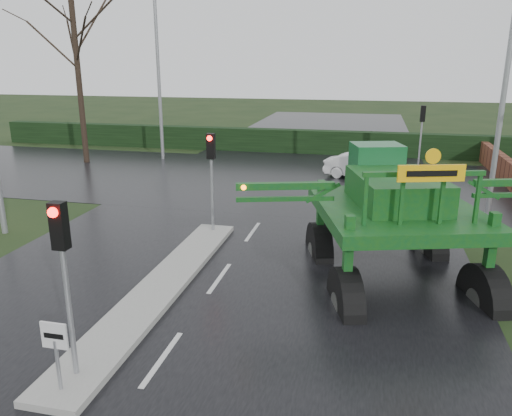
% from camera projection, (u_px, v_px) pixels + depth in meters
% --- Properties ---
extents(ground, '(140.00, 140.00, 0.00)m').
position_uv_depth(ground, '(162.00, 359.00, 10.14)').
color(ground, black).
rests_on(ground, ground).
extents(road_main, '(14.00, 80.00, 0.02)m').
position_uv_depth(road_main, '(264.00, 216.00, 19.48)').
color(road_main, black).
rests_on(road_main, ground).
extents(road_cross, '(80.00, 12.00, 0.02)m').
position_uv_depth(road_cross, '(289.00, 181.00, 25.09)').
color(road_cross, black).
rests_on(road_cross, ground).
extents(median_island, '(1.20, 10.00, 0.16)m').
position_uv_depth(median_island, '(162.00, 287.00, 13.20)').
color(median_island, gray).
rests_on(median_island, ground).
extents(hedge_row, '(44.00, 0.90, 1.50)m').
position_uv_depth(hedge_row, '(309.00, 142.00, 32.35)').
color(hedge_row, black).
rests_on(hedge_row, ground).
extents(keep_left_sign, '(0.50, 0.07, 1.35)m').
position_uv_depth(keep_left_sign, '(55.00, 345.00, 8.72)').
color(keep_left_sign, gray).
rests_on(keep_left_sign, ground).
extents(traffic_signal_near, '(0.26, 0.33, 3.52)m').
position_uv_depth(traffic_signal_near, '(62.00, 254.00, 8.74)').
color(traffic_signal_near, gray).
rests_on(traffic_signal_near, ground).
extents(traffic_signal_mid, '(0.26, 0.33, 3.52)m').
position_uv_depth(traffic_signal_mid, '(211.00, 161.00, 16.68)').
color(traffic_signal_mid, gray).
rests_on(traffic_signal_mid, ground).
extents(traffic_signal_far, '(0.26, 0.33, 3.52)m').
position_uv_depth(traffic_signal_far, '(422.00, 123.00, 26.70)').
color(traffic_signal_far, gray).
rests_on(traffic_signal_far, ground).
extents(street_light_right, '(3.85, 0.30, 10.00)m').
position_uv_depth(street_light_right, '(500.00, 56.00, 17.89)').
color(street_light_right, gray).
rests_on(street_light_right, ground).
extents(street_light_left_far, '(3.85, 0.30, 10.00)m').
position_uv_depth(street_light_left_far, '(163.00, 57.00, 28.87)').
color(street_light_left_far, gray).
rests_on(street_light_left_far, ground).
extents(tree_left_far, '(7.70, 7.70, 13.26)m').
position_uv_depth(tree_left_far, '(74.00, 35.00, 27.60)').
color(tree_left_far, black).
rests_on(tree_left_far, ground).
extents(crop_sprayer, '(8.50, 6.42, 4.93)m').
position_uv_depth(crop_sprayer, '(348.00, 213.00, 11.90)').
color(crop_sprayer, black).
rests_on(crop_sprayer, ground).
extents(white_sedan, '(4.00, 2.14, 1.25)m').
position_uv_depth(white_sedan, '(361.00, 179.00, 25.60)').
color(white_sedan, white).
rests_on(white_sedan, ground).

